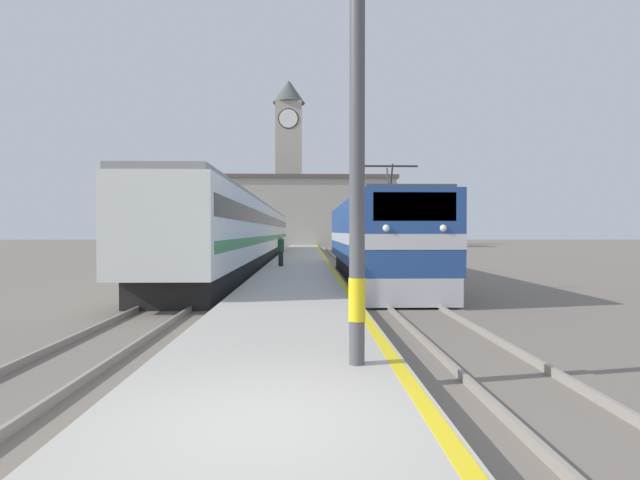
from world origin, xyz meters
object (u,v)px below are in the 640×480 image
object	(u,v)px
passenger_train	(252,232)
person_on_platform	(281,250)
clock_tower	(289,158)
catenary_mast	(366,63)
locomotive_train	(374,239)

from	to	relation	value
passenger_train	person_on_platform	world-z (taller)	passenger_train
person_on_platform	clock_tower	xyz separation A→B (m)	(-1.49, 53.47, 12.78)
catenary_mast	clock_tower	bearing A→B (deg)	92.89
locomotive_train	person_on_platform	size ratio (longest dim) A/B	10.31
locomotive_train	catenary_mast	world-z (taller)	catenary_mast
catenary_mast	clock_tower	distance (m)	73.71
catenary_mast	person_on_platform	world-z (taller)	catenary_mast
person_on_platform	locomotive_train	bearing A→B (deg)	-44.14
catenary_mast	person_on_platform	bearing A→B (deg)	96.40
passenger_train	clock_tower	world-z (taller)	clock_tower
passenger_train	person_on_platform	bearing A→B (deg)	-74.78
catenary_mast	locomotive_train	bearing A→B (deg)	81.88
locomotive_train	catenary_mast	size ratio (longest dim) A/B	2.08
locomotive_train	person_on_platform	bearing A→B (deg)	135.86
catenary_mast	person_on_platform	size ratio (longest dim) A/B	4.96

